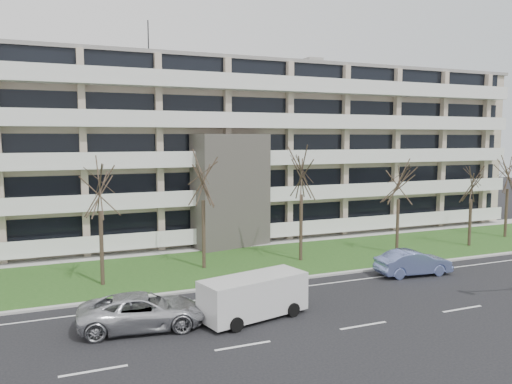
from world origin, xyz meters
name	(u,v)px	position (x,y,z in m)	size (l,w,h in m)	color
ground	(363,326)	(0.00, 0.00, 0.00)	(160.00, 160.00, 0.00)	black
grass_verge	(257,261)	(0.00, 13.00, 0.03)	(90.00, 10.00, 0.06)	#1E4818
curb	(288,279)	(0.00, 8.00, 0.06)	(90.00, 0.35, 0.12)	#B2B2AD
sidewalk	(231,246)	(0.00, 18.50, 0.04)	(90.00, 2.00, 0.08)	#B2B2AD
lane_edge_line	(299,287)	(0.00, 6.50, 0.01)	(90.00, 0.12, 0.01)	white
apartment_building	(206,150)	(-0.01, 25.32, 7.61)	(60.50, 15.10, 18.75)	tan
silver_pickup	(143,311)	(-9.55, 3.61, 0.80)	(2.66, 5.77, 1.60)	#B9BBC1
blue_sedan	(413,263)	(7.93, 6.11, 0.80)	(1.69, 4.84, 1.60)	#7182C4
white_van	(255,293)	(-4.28, 2.90, 1.23)	(5.62, 3.14, 2.06)	silver
tree_2	(99,181)	(-10.63, 11.23, 6.19)	(3.98, 3.98, 7.96)	#382B21
tree_3	(203,173)	(-3.98, 12.66, 6.40)	(4.11, 4.11, 8.22)	#382B21
tree_4	(302,168)	(2.98, 12.08, 6.60)	(4.24, 4.24, 8.48)	#382B21
tree_5	(399,178)	(10.72, 11.31, 5.75)	(3.70, 3.70, 7.39)	#382B21
tree_6	(472,181)	(17.79, 11.22, 5.29)	(3.40, 3.40, 6.81)	#382B21
tree_7	(508,170)	(23.51, 12.78, 5.93)	(3.81, 3.81, 7.63)	#382B21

